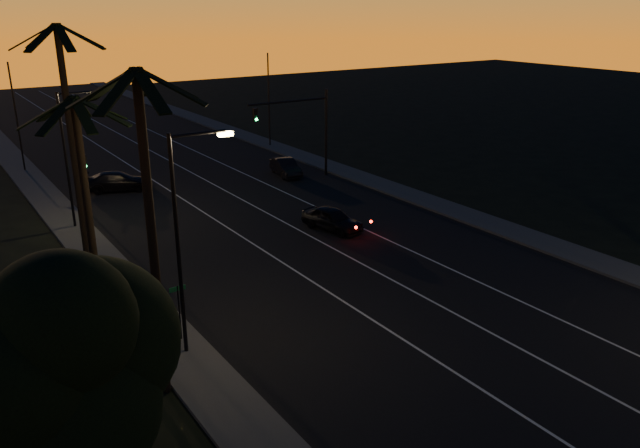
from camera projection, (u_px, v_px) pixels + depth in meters
road at (291, 231)px, 38.75m from camera, size 20.00×170.00×0.01m
sidewalk_left at (109, 270)px, 32.84m from camera, size 2.40×170.00×0.16m
sidewalk_right at (424, 200)px, 44.61m from camera, size 2.40×170.00×0.16m
lane_stripe_left at (248, 240)px, 37.17m from camera, size 0.12×160.00×0.01m
lane_stripe_mid at (298, 229)px, 39.01m from camera, size 0.12×160.00×0.01m
lane_stripe_right at (343, 219)px, 40.85m from camera, size 0.12×160.00×0.01m
bushy_tree at (57, 374)px, 14.87m from camera, size 6.30×5.30×8.30m
palm_near at (149, 206)px, 20.38m from camera, size 4.25×4.16×11.53m
palm_mid at (85, 190)px, 25.04m from camera, size 4.25×4.16×10.03m
palm_far at (70, 131)px, 29.81m from camera, size 4.25×4.16×12.53m
streetlight_left_near at (184, 229)px, 23.53m from camera, size 2.55×0.26×9.00m
streetlight_left_far at (70, 149)px, 37.72m from camera, size 2.55×0.26×8.50m
street_sign at (179, 306)px, 25.48m from camera, size 0.70×0.06×2.60m
signal_mast at (301, 120)px, 48.73m from camera, size 7.10×0.41×7.00m
signal_post at (86, 174)px, 40.62m from camera, size 0.28×0.37×4.20m
far_pole_left at (17, 118)px, 51.05m from camera, size 0.14×0.14×9.00m
far_pole_right at (269, 101)px, 60.26m from camera, size 0.14×0.14×9.00m
lead_car at (332, 219)px, 38.73m from camera, size 2.67×4.90×1.42m
right_car at (286, 167)px, 51.12m from camera, size 2.16×4.34×1.37m
cross_car at (118, 181)px, 46.94m from camera, size 5.33×3.66×1.43m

